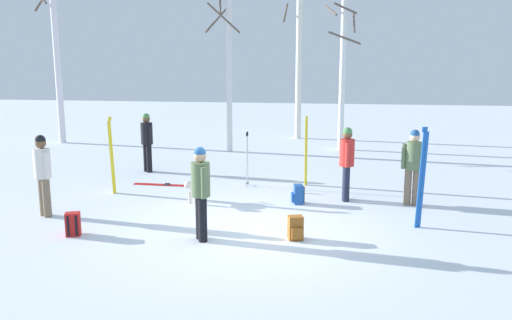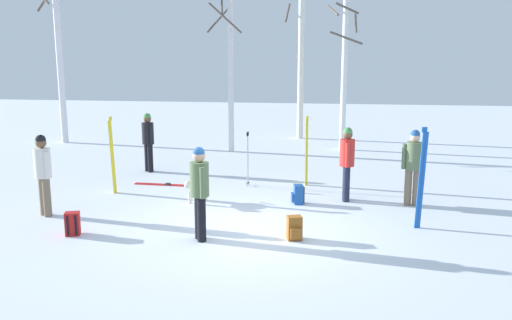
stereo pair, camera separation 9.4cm
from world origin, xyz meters
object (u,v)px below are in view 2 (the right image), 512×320
dog (196,186)px  birch_tree_1 (230,59)px  backpack_1 (73,224)px  backpack_2 (294,228)px  person_4 (200,187)px  backpack_0 (298,195)px  person_2 (43,170)px  birch_tree_0 (58,38)px  birch_tree_2 (301,47)px  person_0 (148,138)px  ski_pair_planted_2 (112,156)px  ski_pair_lying_0 (169,185)px  birch_tree_3 (344,68)px  water_bottle_0 (297,189)px  ski_pair_planted_1 (307,151)px  person_3 (414,163)px  person_1 (347,159)px  ski_pair_planted_0 (421,178)px  ski_poles_0 (248,157)px

dog → birch_tree_1: 7.37m
backpack_1 → backpack_2: (4.11, 0.41, 0.00)m
person_4 → backpack_0: size_ratio=3.90×
person_2 → birch_tree_0: bearing=117.1°
person_2 → birch_tree_2: size_ratio=0.24×
backpack_0 → backpack_2: size_ratio=1.00×
person_0 → ski_pair_planted_2: bearing=-88.5°
person_0 → dog: bearing=-53.0°
dog → ski_pair_lying_0: 1.94m
ski_pair_lying_0 → birch_tree_3: bearing=54.7°
ski_pair_planted_2 → backpack_0: (4.53, -0.21, -0.73)m
person_0 → water_bottle_0: bearing=-21.6°
backpack_2 → birch_tree_3: (0.83, 9.93, 2.73)m
dog → ski_pair_planted_1: 3.20m
birch_tree_0 → backpack_2: bearing=-44.6°
person_3 → ski_pair_planted_2: bearing=-179.4°
ski_pair_planted_2 → backpack_2: 5.40m
person_1 → ski_pair_planted_0: bearing=-52.1°
person_2 → birch_tree_0: 10.81m
person_4 → birch_tree_0: 13.49m
birch_tree_1 → backpack_1: bearing=-96.2°
person_0 → ski_pair_planted_0: 8.17m
person_4 → water_bottle_0: size_ratio=8.19×
water_bottle_0 → backpack_2: bearing=-86.0°
ski_poles_0 → person_1: bearing=-22.9°
birch_tree_2 → ski_pair_planted_1: bearing=-84.2°
dog → backpack_2: bearing=-41.4°
person_1 → ski_pair_planted_2: bearing=-177.5°
ski_pair_planted_1 → ski_pair_planted_2: 4.86m
ski_pair_planted_2 → person_3: bearing=0.6°
water_bottle_0 → birch_tree_1: size_ratio=0.03×
person_1 → ski_pair_planted_1: (-1.02, 1.38, -0.08)m
person_0 → person_2: (-0.55, -4.54, 0.00)m
person_0 → person_4: same height
person_3 → birch_tree_0: 14.65m
person_1 → birch_tree_1: (-4.02, 6.05, 2.25)m
ski_poles_0 → water_bottle_0: (1.33, -0.53, -0.65)m
person_4 → ski_pair_planted_1: 4.81m
person_2 → birch_tree_3: bearing=56.6°
ski_pair_planted_2 → backpack_2: ski_pair_planted_2 is taller
person_0 → birch_tree_3: size_ratio=0.31×
water_bottle_0 → ski_pair_planted_0: bearing=-42.1°
birch_tree_2 → person_3: bearing=-71.4°
person_2 → dog: (2.84, 1.50, -0.59)m
person_1 → ski_pair_planted_1: ski_pair_planted_1 is taller
person_2 → person_4: (3.60, -0.93, 0.00)m
ski_pair_planted_1 → ski_pair_lying_0: size_ratio=0.95×
dog → backpack_1: bearing=-123.0°
ski_pair_planted_2 → birch_tree_2: (3.75, 9.91, 2.79)m
water_bottle_0 → birch_tree_3: birch_tree_3 is taller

